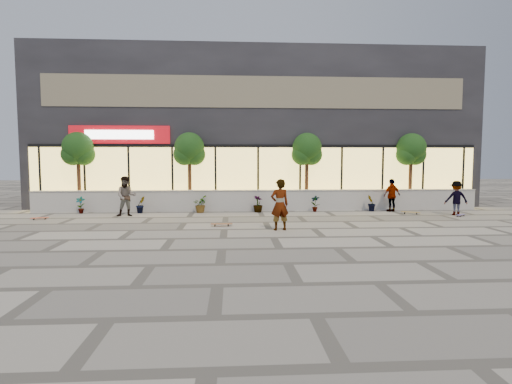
{
  "coord_description": "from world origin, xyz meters",
  "views": [
    {
      "loc": [
        -1.32,
        -12.71,
        2.49
      ],
      "look_at": [
        -0.43,
        2.4,
        1.3
      ],
      "focal_mm": 28.0,
      "sensor_mm": 36.0,
      "label": 1
    }
  ],
  "objects": [
    {
      "name": "tree_west",
      "position": [
        -9.0,
        7.7,
        2.99
      ],
      "size": [
        1.6,
        1.5,
        3.92
      ],
      "color": "#4E2A1C",
      "rests_on": "ground"
    },
    {
      "name": "skateboard_left",
      "position": [
        -9.5,
        4.55,
        0.07
      ],
      "size": [
        0.72,
        0.36,
        0.08
      ],
      "rotation": [
        0.0,
        0.0,
        0.26
      ],
      "color": "#D74328",
      "rests_on": "ground"
    },
    {
      "name": "shrub_b",
      "position": [
        -5.7,
        6.45,
        0.41
      ],
      "size": [
        0.57,
        0.57,
        0.81
      ],
      "primitive_type": "imported",
      "rotation": [
        0.0,
        0.0,
        0.82
      ],
      "color": "#193C13",
      "rests_on": "ground"
    },
    {
      "name": "tree_east",
      "position": [
        8.0,
        7.7,
        2.99
      ],
      "size": [
        1.6,
        1.5,
        3.92
      ],
      "color": "#4E2A1C",
      "rests_on": "ground"
    },
    {
      "name": "ground",
      "position": [
        0.0,
        0.0,
        0.0
      ],
      "size": [
        80.0,
        80.0,
        0.0
      ],
      "primitive_type": "plane",
      "color": "#A7A191",
      "rests_on": "ground"
    },
    {
      "name": "skater_right_far",
      "position": [
        8.89,
        4.88,
        0.79
      ],
      "size": [
        1.09,
        0.74,
        1.57
      ],
      "primitive_type": "imported",
      "rotation": [
        0.0,
        0.0,
        2.98
      ],
      "color": "maroon",
      "rests_on": "ground"
    },
    {
      "name": "shrub_a",
      "position": [
        -8.5,
        6.45,
        0.41
      ],
      "size": [
        0.43,
        0.29,
        0.81
      ],
      "primitive_type": "imported",
      "color": "#193C13",
      "rests_on": "ground"
    },
    {
      "name": "shrub_c",
      "position": [
        -2.9,
        6.45,
        0.41
      ],
      "size": [
        0.68,
        0.77,
        0.81
      ],
      "primitive_type": "imported",
      "rotation": [
        0.0,
        0.0,
        1.64
      ],
      "color": "#193C13",
      "rests_on": "ground"
    },
    {
      "name": "skateboard_right_near",
      "position": [
        7.0,
        5.37,
        0.08
      ],
      "size": [
        0.84,
        0.59,
        0.1
      ],
      "rotation": [
        0.0,
        0.0,
        -0.5
      ],
      "color": "olive",
      "rests_on": "ground"
    },
    {
      "name": "planter_wall",
      "position": [
        0.0,
        7.0,
        0.52
      ],
      "size": [
        22.0,
        0.42,
        1.04
      ],
      "color": "beige",
      "rests_on": "ground"
    },
    {
      "name": "skater_center",
      "position": [
        0.36,
        1.4,
        0.92
      ],
      "size": [
        0.75,
        0.57,
        1.84
      ],
      "primitive_type": "imported",
      "rotation": [
        0.0,
        0.0,
        3.35
      ],
      "color": "silver",
      "rests_on": "ground"
    },
    {
      "name": "shrub_d",
      "position": [
        -0.1,
        6.45,
        0.41
      ],
      "size": [
        0.64,
        0.64,
        0.81
      ],
      "primitive_type": "imported",
      "rotation": [
        0.0,
        0.0,
        2.46
      ],
      "color": "#193C13",
      "rests_on": "ground"
    },
    {
      "name": "shrub_f",
      "position": [
        5.5,
        6.45,
        0.41
      ],
      "size": [
        0.55,
        0.57,
        0.81
      ],
      "primitive_type": "imported",
      "rotation": [
        0.0,
        0.0,
        4.1
      ],
      "color": "#193C13",
      "rests_on": "ground"
    },
    {
      "name": "skater_left",
      "position": [
        -6.08,
        5.35,
        0.9
      ],
      "size": [
        0.97,
        0.82,
        1.79
      ],
      "primitive_type": "imported",
      "rotation": [
        0.0,
        0.0,
        0.17
      ],
      "color": "#9C7E65",
      "rests_on": "ground"
    },
    {
      "name": "shrub_e",
      "position": [
        2.7,
        6.45,
        0.41
      ],
      "size": [
        0.46,
        0.35,
        0.81
      ],
      "primitive_type": "imported",
      "rotation": [
        0.0,
        0.0,
        3.28
      ],
      "color": "#193C13",
      "rests_on": "ground"
    },
    {
      "name": "tree_mideast",
      "position": [
        2.5,
        7.7,
        2.99
      ],
      "size": [
        1.6,
        1.5,
        3.92
      ],
      "color": "#4E2A1C",
      "rests_on": "ground"
    },
    {
      "name": "skateboard_center",
      "position": [
        -1.75,
        2.39,
        0.08
      ],
      "size": [
        0.82,
        0.23,
        0.1
      ],
      "rotation": [
        0.0,
        0.0,
        0.02
      ],
      "color": "brown",
      "rests_on": "ground"
    },
    {
      "name": "skater_right_near",
      "position": [
        6.46,
        6.3,
        0.81
      ],
      "size": [
        1.02,
        0.67,
        1.61
      ],
      "primitive_type": "imported",
      "rotation": [
        0.0,
        0.0,
        3.46
      ],
      "color": "white",
      "rests_on": "ground"
    },
    {
      "name": "retail_building",
      "position": [
        -0.0,
        12.49,
        4.25
      ],
      "size": [
        24.0,
        9.17,
        8.5
      ],
      "color": "black",
      "rests_on": "ground"
    },
    {
      "name": "skateboard_right_far",
      "position": [
        8.89,
        4.47,
        0.07
      ],
      "size": [
        0.65,
        0.56,
        0.08
      ],
      "rotation": [
        0.0,
        0.0,
        0.67
      ],
      "color": "#594D8E",
      "rests_on": "ground"
    },
    {
      "name": "tree_midwest",
      "position": [
        -3.5,
        7.7,
        2.99
      ],
      "size": [
        1.6,
        1.5,
        3.92
      ],
      "color": "#4E2A1C",
      "rests_on": "ground"
    }
  ]
}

